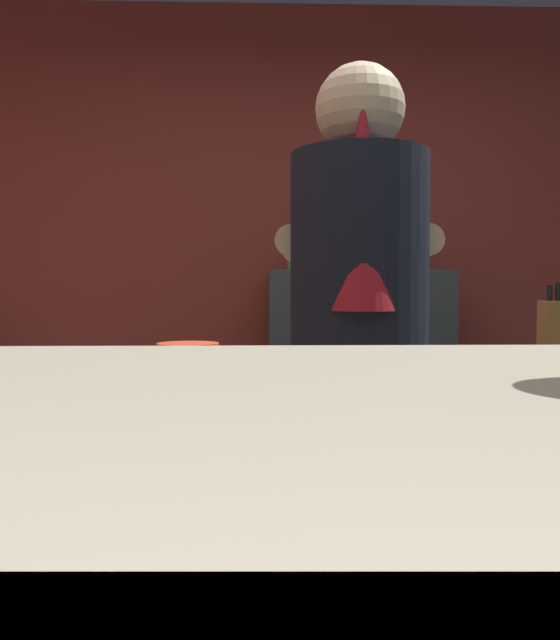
% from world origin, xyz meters
% --- Properties ---
extents(wall_back, '(5.20, 0.10, 2.70)m').
position_xyz_m(wall_back, '(0.00, 2.20, 1.35)').
color(wall_back, maroon).
rests_on(wall_back, ground).
extents(prep_counter, '(2.10, 0.60, 0.91)m').
position_xyz_m(prep_counter, '(0.35, 0.69, 0.45)').
color(prep_counter, '#48382C').
rests_on(prep_counter, ground).
extents(back_shelf, '(0.93, 0.36, 1.25)m').
position_xyz_m(back_shelf, '(0.33, 1.92, 0.62)').
color(back_shelf, '#323B3E').
rests_on(back_shelf, ground).
extents(bartender, '(0.45, 0.53, 1.69)m').
position_xyz_m(bartender, '(0.06, 0.24, 0.98)').
color(bartender, '#25293A').
rests_on(bartender, ground).
extents(knife_block, '(0.10, 0.08, 0.26)m').
position_xyz_m(knife_block, '(0.78, 0.68, 1.01)').
color(knife_block, brown).
rests_on(knife_block, prep_counter).
extents(mixing_bowl, '(0.21, 0.21, 0.06)m').
position_xyz_m(mixing_bowl, '(-0.43, 0.80, 0.94)').
color(mixing_bowl, '#D4492A').
rests_on(mixing_bowl, prep_counter).
extents(chefs_knife, '(0.24, 0.10, 0.01)m').
position_xyz_m(chefs_knife, '(0.34, 0.64, 0.91)').
color(chefs_knife, silver).
rests_on(chefs_knife, prep_counter).
extents(bottle_olive_oil, '(0.05, 0.05, 0.24)m').
position_xyz_m(bottle_olive_oil, '(0.58, 1.93, 1.34)').
color(bottle_olive_oil, black).
rests_on(bottle_olive_oil, back_shelf).
extents(bottle_soy, '(0.07, 0.07, 0.24)m').
position_xyz_m(bottle_soy, '(0.11, 1.97, 1.34)').
color(bottle_soy, '#D4C788').
rests_on(bottle_soy, back_shelf).
extents(bottle_vinegar, '(0.07, 0.07, 0.25)m').
position_xyz_m(bottle_vinegar, '(0.24, 1.93, 1.35)').
color(bottle_vinegar, '#3C56A1').
rests_on(bottle_vinegar, back_shelf).
extents(bottle_hot_sauce, '(0.06, 0.06, 0.21)m').
position_xyz_m(bottle_hot_sauce, '(-0.02, 1.88, 1.33)').
color(bottle_hot_sauce, '#488539').
rests_on(bottle_hot_sauce, back_shelf).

